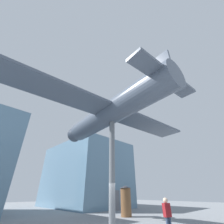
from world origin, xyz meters
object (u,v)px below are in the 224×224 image
(suspended_airplane, at_px, (110,113))
(info_kiosk, at_px, (126,200))
(support_pylon_central, at_px, (112,168))
(visitor_person, at_px, (167,213))

(suspended_airplane, bearing_deg, info_kiosk, 37.57)
(info_kiosk, bearing_deg, suspended_airplane, -148.41)
(support_pylon_central, bearing_deg, suspended_airplane, 84.02)
(support_pylon_central, bearing_deg, info_kiosk, 33.51)
(support_pylon_central, height_order, visitor_person, support_pylon_central)
(visitor_person, bearing_deg, info_kiosk, 75.59)
(suspended_airplane, height_order, info_kiosk, suspended_airplane)
(support_pylon_central, bearing_deg, visitor_person, -65.34)
(suspended_airplane, relative_size, info_kiosk, 6.43)
(visitor_person, height_order, info_kiosk, info_kiosk)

